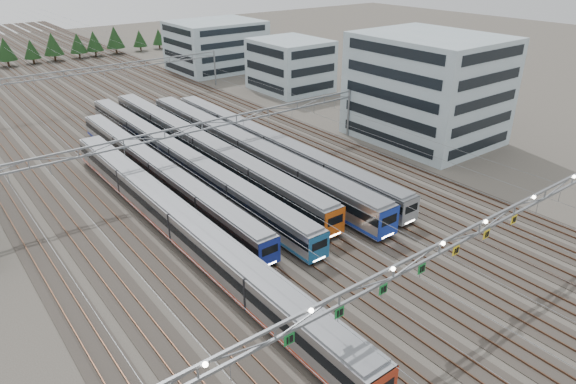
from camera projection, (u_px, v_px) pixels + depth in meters
ground at (429, 319)px, 45.35m from camera, size 400.00×400.00×0.00m
track_bed at (75, 84)px, 116.17m from camera, size 54.00×260.00×5.42m
train_a at (182, 225)px, 56.08m from camera, size 3.01×59.42×3.93m
train_b at (159, 172)px, 69.87m from camera, size 2.67×52.15×3.47m
train_c at (178, 157)px, 74.56m from camera, size 2.74×63.12×3.56m
train_d at (202, 147)px, 77.67m from camera, size 2.99×59.91×3.90m
train_e at (247, 151)px, 76.10m from camera, size 3.19×56.29×4.17m
train_f at (271, 145)px, 78.73m from camera, size 2.85×55.10×3.71m
gantry_near at (440, 251)px, 42.17m from camera, size 56.36×0.61×8.08m
gantry_mid at (203, 132)px, 71.17m from camera, size 56.36×0.36×8.00m
gantry_far at (93, 74)px, 103.33m from camera, size 56.36×0.36×8.00m
depot_bldg_south at (427, 88)px, 84.42m from camera, size 18.00×22.00×17.18m
depot_bldg_mid at (290, 65)px, 115.10m from camera, size 14.00×16.00×11.18m
depot_bldg_north at (216, 46)px, 133.98m from camera, size 22.00×18.00×12.43m
treeline at (40, 47)px, 142.71m from camera, size 100.10×5.60×7.02m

